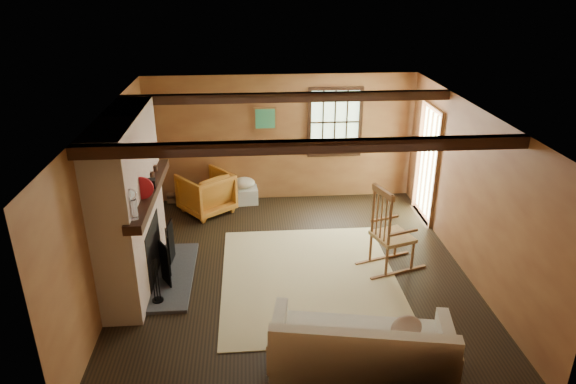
{
  "coord_description": "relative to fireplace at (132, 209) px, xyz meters",
  "views": [
    {
      "loc": [
        -0.6,
        -6.48,
        4.07
      ],
      "look_at": [
        -0.06,
        0.4,
        1.11
      ],
      "focal_mm": 32.0,
      "sensor_mm": 36.0,
      "label": 1
    }
  ],
  "objects": [
    {
      "name": "rocking_chair",
      "position": [
        3.64,
        0.03,
        -0.56
      ],
      "size": [
        1.05,
        0.75,
        1.3
      ],
      "rotation": [
        0.0,
        0.0,
        1.89
      ],
      "color": "tan",
      "rests_on": "ground"
    },
    {
      "name": "fireplace",
      "position": [
        0.0,
        0.0,
        0.0
      ],
      "size": [
        1.02,
        2.3,
        2.4
      ],
      "color": "brown",
      "rests_on": "ground"
    },
    {
      "name": "laundry_basket",
      "position": [
        1.5,
        2.55,
        -0.95
      ],
      "size": [
        0.53,
        0.42,
        0.3
      ],
      "primitive_type": "cube",
      "rotation": [
        0.0,
        0.0,
        0.07
      ],
      "color": "silver",
      "rests_on": "ground"
    },
    {
      "name": "rug",
      "position": [
        2.43,
        -0.2,
        -1.1
      ],
      "size": [
        2.5,
        3.0,
        0.01
      ],
      "primitive_type": "cube",
      "color": "#C6B484",
      "rests_on": "ground"
    },
    {
      "name": "firewood_pile",
      "position": [
        0.34,
        2.6,
        -0.99
      ],
      "size": [
        0.62,
        0.11,
        0.23
      ],
      "color": "brown",
      "rests_on": "ground"
    },
    {
      "name": "room_envelope",
      "position": [
        2.45,
        0.26,
        0.53
      ],
      "size": [
        5.02,
        5.52,
        2.44
      ],
      "color": "#976135",
      "rests_on": "ground"
    },
    {
      "name": "basket_pillow",
      "position": [
        1.5,
        2.55,
        -0.7
      ],
      "size": [
        0.51,
        0.46,
        0.21
      ],
      "primitive_type": "ellipsoid",
      "rotation": [
        0.0,
        0.0,
        -0.37
      ],
      "color": "beige",
      "rests_on": "laundry_basket"
    },
    {
      "name": "ground",
      "position": [
        2.23,
        0.0,
        -1.1
      ],
      "size": [
        5.5,
        5.5,
        0.0
      ],
      "primitive_type": "plane",
      "color": "black",
      "rests_on": "ground"
    },
    {
      "name": "sofa",
      "position": [
        2.77,
        -2.14,
        -0.82
      ],
      "size": [
        2.08,
        1.2,
        0.79
      ],
      "rotation": [
        0.0,
        0.0,
        -0.18
      ],
      "color": "beige",
      "rests_on": "ground"
    },
    {
      "name": "armchair",
      "position": [
        0.81,
        2.18,
        -0.72
      ],
      "size": [
        1.16,
        1.16,
        0.76
      ],
      "primitive_type": "imported",
      "rotation": [
        0.0,
        0.0,
        -2.47
      ],
      "color": "#BF6026",
      "rests_on": "ground"
    }
  ]
}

